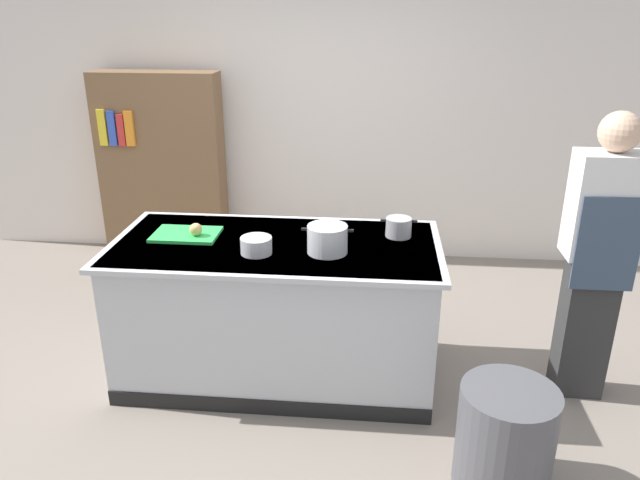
% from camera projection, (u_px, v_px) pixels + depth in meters
% --- Properties ---
extents(ground_plane, '(10.00, 10.00, 0.00)m').
position_uv_depth(ground_plane, '(279.00, 370.00, 3.94)').
color(ground_plane, slate).
extents(back_wall, '(6.40, 0.12, 3.00)m').
position_uv_depth(back_wall, '(312.00, 92.00, 5.33)').
color(back_wall, silver).
rests_on(back_wall, ground_plane).
extents(counter_island, '(1.98, 0.98, 0.90)m').
position_uv_depth(counter_island, '(277.00, 307.00, 3.76)').
color(counter_island, '#B7BABF').
rests_on(counter_island, ground_plane).
extents(cutting_board, '(0.40, 0.28, 0.02)m').
position_uv_depth(cutting_board, '(186.00, 234.00, 3.71)').
color(cutting_board, green).
rests_on(cutting_board, counter_island).
extents(onion, '(0.08, 0.08, 0.08)m').
position_uv_depth(onion, '(196.00, 229.00, 3.65)').
color(onion, tan).
rests_on(onion, cutting_board).
extents(stock_pot, '(0.30, 0.23, 0.16)m').
position_uv_depth(stock_pot, '(327.00, 239.00, 3.44)').
color(stock_pot, '#B7BABF').
rests_on(stock_pot, counter_island).
extents(sauce_pan, '(0.22, 0.16, 0.12)m').
position_uv_depth(sauce_pan, '(399.00, 227.00, 3.69)').
color(sauce_pan, '#99999E').
rests_on(sauce_pan, counter_island).
extents(mixing_bowl, '(0.18, 0.18, 0.10)m').
position_uv_depth(mixing_bowl, '(256.00, 245.00, 3.44)').
color(mixing_bowl, '#B7BABF').
rests_on(mixing_bowl, counter_island).
extents(trash_bin, '(0.47, 0.47, 0.55)m').
position_uv_depth(trash_bin, '(505.00, 439.00, 2.91)').
color(trash_bin, '#4C4C51').
rests_on(trash_bin, ground_plane).
extents(person_chef, '(0.38, 0.25, 1.72)m').
position_uv_depth(person_chef, '(598.00, 254.00, 3.41)').
color(person_chef, '#2D2D2D').
rests_on(person_chef, ground_plane).
extents(bookshelf, '(1.10, 0.31, 1.70)m').
position_uv_depth(bookshelf, '(162.00, 169.00, 5.41)').
color(bookshelf, brown).
rests_on(bookshelf, ground_plane).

